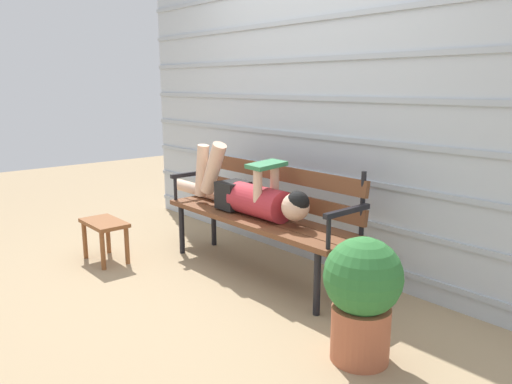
# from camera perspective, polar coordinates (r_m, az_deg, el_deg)

# --- Properties ---
(ground_plane) EXTENTS (12.00, 12.00, 0.00)m
(ground_plane) POSITION_cam_1_polar(r_m,az_deg,el_deg) (3.71, -0.72, -9.61)
(ground_plane) COLOR tan
(house_siding) EXTENTS (4.39, 0.08, 2.28)m
(house_siding) POSITION_cam_1_polar(r_m,az_deg,el_deg) (3.88, 6.30, 8.64)
(house_siding) COLOR #B2BCC6
(house_siding) RESTS_ON ground
(park_bench) EXTENTS (1.72, 0.44, 0.86)m
(park_bench) POSITION_cam_1_polar(r_m,az_deg,el_deg) (3.64, 0.78, -1.95)
(park_bench) COLOR brown
(park_bench) RESTS_ON ground
(reclining_person) EXTENTS (1.64, 0.27, 0.52)m
(reclining_person) POSITION_cam_1_polar(r_m,az_deg,el_deg) (3.65, -1.10, -0.23)
(reclining_person) COLOR #B72D38
(footstool) EXTENTS (0.43, 0.25, 0.33)m
(footstool) POSITION_cam_1_polar(r_m,az_deg,el_deg) (4.10, -17.09, -4.16)
(footstool) COLOR brown
(footstool) RESTS_ON ground
(potted_plant) EXTENTS (0.40, 0.40, 0.65)m
(potted_plant) POSITION_cam_1_polar(r_m,az_deg,el_deg) (2.57, 12.17, -11.37)
(potted_plant) COLOR #AD5B3D
(potted_plant) RESTS_ON ground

